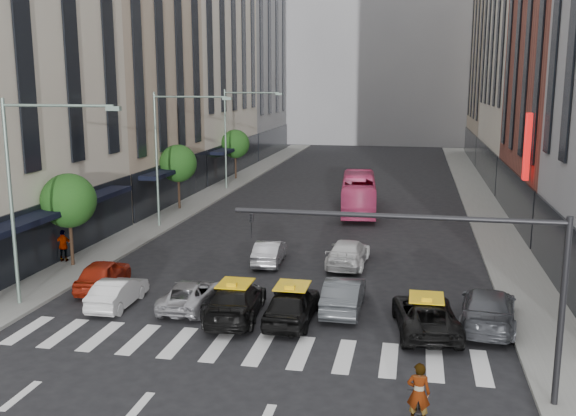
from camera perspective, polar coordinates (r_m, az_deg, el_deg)
The scene contains 30 objects.
ground at distance 23.36m, azimuth -4.95°, elevation -13.73°, with size 160.00×160.00×0.00m, color black.
sidewalk_left at distance 54.17m, azimuth -7.82°, elevation 0.70°, with size 3.00×96.00×0.15m, color slate.
sidewalk_right at distance 51.54m, azimuth 17.14°, elevation -0.23°, with size 3.00×96.00×0.15m, color slate.
building_left_b at distance 53.57m, azimuth -14.61°, elevation 13.15°, with size 8.00×16.00×24.00m, color tan.
building_left_c at distance 70.68m, azimuth -8.23°, elevation 17.70°, with size 8.00×20.00×36.00m, color beige.
building_left_d at distance 88.52m, azimuth -3.96°, elevation 14.49°, with size 8.00×18.00×30.00m, color gray.
building_right_d at distance 86.11m, azimuth 19.10°, elevation 13.35°, with size 8.00×18.00×28.00m, color tan.
building_far at distance 105.80m, azimuth 8.27°, elevation 15.49°, with size 30.00×10.00×36.00m, color gray.
tree_near at distance 35.71m, azimuth -18.91°, elevation 0.62°, with size 2.88×2.88×4.95m.
tree_mid at distance 50.01m, azimuth -9.75°, elevation 3.92°, with size 2.88×2.88×4.95m.
tree_far at distance 65.11m, azimuth -4.71°, elevation 5.69°, with size 2.88×2.88×4.95m.
streetlamp_near at distance 29.42m, azimuth -22.04°, elevation 2.71°, with size 5.38×0.25×9.00m.
streetlamp_mid at distance 43.58m, azimuth -10.50°, elevation 5.83°, with size 5.38×0.25×9.00m.
streetlamp_far at distance 58.70m, azimuth -4.70°, elevation 7.31°, with size 5.38×0.25×9.00m.
traffic_signal at distance 20.11m, azimuth 15.60°, elevation -4.67°, with size 10.10×0.20×6.00m.
liberty_sign at distance 41.02m, azimuth 20.50°, elevation 5.12°, with size 0.30×0.70×4.00m.
car_red at distance 32.22m, azimuth -16.11°, elevation -5.68°, with size 1.71×4.25×1.45m, color maroon.
car_white_front at distance 29.66m, azimuth -14.89°, elevation -7.24°, with size 1.36×3.89×1.28m, color #BBBBBB.
car_silver at distance 28.86m, azimuth -8.64°, elevation -7.59°, with size 1.99×4.32×1.20m, color #9E9DA3.
taxi_left at distance 27.37m, azimuth -4.69°, elevation -8.22°, with size 2.10×5.16×1.50m, color black.
taxi_center at distance 26.83m, azimuth 0.38°, elevation -8.54°, with size 1.82×4.53×1.54m, color black.
car_grey_mid at distance 28.23m, azimuth 4.97°, elevation -7.64°, with size 1.56×4.47×1.47m, color #3A3D41.
taxi_right at distance 26.43m, azimuth 12.15°, elevation -9.27°, with size 2.33×5.05×1.40m, color black.
car_grey_curb at distance 27.65m, azimuth 17.35°, elevation -8.46°, with size 2.16×5.31×1.54m, color #42444A.
car_row2_left at distance 35.17m, azimuth -1.67°, elevation -3.94°, with size 1.38×3.96×1.30m, color #ACADB2.
car_row2_right at distance 34.96m, azimuth 5.36°, elevation -3.98°, with size 1.99×4.90×1.42m, color silver.
bus at distance 49.18m, azimuth 6.30°, elevation 1.29°, with size 2.41×10.32×2.87m, color #D23E71.
motorcycle at distance 19.54m, azimuth 11.45°, elevation -17.54°, with size 0.67×1.91×1.00m, color black.
rider at distance 18.91m, azimuth 11.62°, elevation -13.77°, with size 0.66×0.44×1.82m, color gray.
pedestrian_far at distance 37.10m, azimuth -19.33°, elevation -3.18°, with size 1.03×0.43×1.76m, color gray.
Camera 1 is at (6.05, -20.31, 9.81)m, focal length 40.00 mm.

